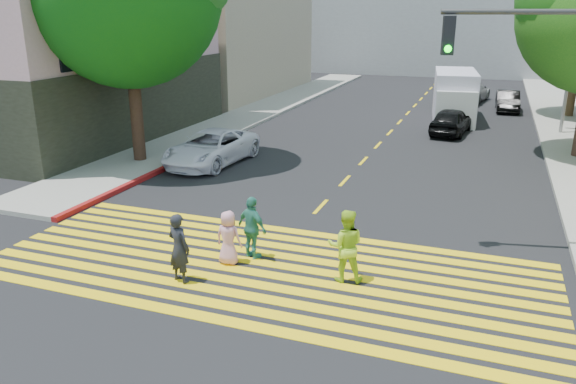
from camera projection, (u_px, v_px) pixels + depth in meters
The scene contains 19 objects.
ground at pixel (241, 292), 12.29m from camera, with size 120.00×120.00×0.00m, color black.
sidewalk_left at pixel (265, 109), 34.70m from camera, with size 3.00×40.00×0.15m, color gray.
curb_red at pixel (135, 182), 19.88m from camera, with size 0.20×8.00×0.16m, color maroon.
crosswalk at pixel (263, 268), 13.43m from camera, with size 13.40×5.30×0.01m.
lane_line at pixel (404, 117), 32.39m from camera, with size 0.12×34.40×0.01m.
building_left_pink at pixel (39, 39), 26.83m from camera, with size 12.10×14.10×11.00m.
building_left_tan at pixel (200, 23), 40.99m from camera, with size 12.00×16.00×10.00m, color tan.
backdrop_block at pixel (450, 9), 53.32m from camera, with size 30.00×8.00×12.00m, color gray.
pedestrian_man at pixel (179, 248), 12.56m from camera, with size 0.60×0.39×1.63m, color black.
pedestrian_woman at pixel (346, 246), 12.59m from camera, with size 0.83×0.65×1.70m, color #ABDA28.
pedestrian_child at pixel (228, 238), 13.51m from camera, with size 0.66×0.43×1.34m, color pink.
pedestrian_extra at pixel (252, 228), 13.78m from camera, with size 0.93×0.39×1.59m, color #318372.
white_sedan at pixel (211, 148), 22.39m from camera, with size 2.21×4.78×1.33m, color white.
dark_car_near at pixel (451, 121), 27.83m from camera, with size 1.56×3.88×1.32m, color black.
silver_car at pixel (470, 91), 37.71m from camera, with size 1.99×4.89×1.42m, color #9E9E9E.
dark_car_parked at pixel (508, 101), 34.25m from camera, with size 1.30×3.72×1.23m, color black.
white_van at pixel (454, 97), 31.14m from camera, with size 2.77×5.92×2.70m.
traffic_signal at pixel (569, 93), 12.98m from camera, with size 4.22×1.15×6.27m.
street_lamp at pixel (572, 24), 26.19m from camera, with size 2.07×0.23×9.17m.
Camera 1 is at (4.75, -9.99, 5.89)m, focal length 35.00 mm.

